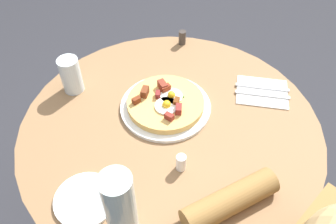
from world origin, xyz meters
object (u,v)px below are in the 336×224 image
Objects in this scene: knife at (262,95)px; pepper_shaker at (182,38)px; fork at (262,87)px; salt_shaker at (181,163)px; pizza_plate at (166,107)px; breakfast_pizza at (165,102)px; bread_plate at (85,200)px; water_glass at (71,75)px; dining_table at (170,159)px; water_bottle at (121,209)px.

knife is 0.39m from pepper_shaker.
fork is 0.04m from knife.
salt_shaker is at bearing 55.50° from knife.
fork is at bearing -90.00° from knife.
pizza_plate is 0.33m from knife.
bread_plate is at bearing -167.12° from breakfast_pizza.
breakfast_pizza reaches higher than pepper_shaker.
pepper_shaker reaches higher than salt_shaker.
water_glass is 0.46m from pepper_shaker.
dining_table is at bearing -122.88° from breakfast_pizza.
pizza_plate is 5.57× the size of salt_shaker.
breakfast_pizza is at bearing 31.97° from water_bottle.
dining_table is at bearing 4.10° from bread_plate.
water_bottle is at bearing -148.03° from breakfast_pizza.
pizza_plate is 0.39m from bread_plate.
water_bottle is at bearing 59.98° from fork.
water_glass reaches higher than pepper_shaker.
fork is 1.00× the size of knife.
water_bottle is (-0.37, -0.23, 0.11)m from pizza_plate.
water_glass is (-0.16, 0.28, 0.04)m from breakfast_pizza.
water_glass is at bearing 118.82° from pizza_plate.
pepper_shaker is (0.33, 0.26, 0.21)m from dining_table.
dining_table is 5.77× the size of bread_plate.
dining_table is 17.81× the size of salt_shaker.
breakfast_pizza reaches higher than fork.
dining_table is 0.44m from water_glass.
knife is at bearing -35.59° from breakfast_pizza.
salt_shaker is at bearing -125.18° from dining_table.
knife is 0.75× the size of water_bottle.
salt_shaker is (0.02, -0.48, -0.04)m from water_glass.
pizza_plate is at bearing -61.18° from water_glass.
knife is at bearing -9.07° from bread_plate.
knife is at bearing -93.56° from pepper_shaker.
dining_table is 16.85× the size of pepper_shaker.
knife reaches higher than dining_table.
bread_plate is 0.90× the size of knife.
water_glass is at bearing 58.73° from bread_plate.
breakfast_pizza is at bearing 87.23° from pizza_plate.
pepper_shaker is (0.45, -0.08, -0.04)m from water_glass.
water_bottle reaches higher than pizza_plate.
bread_plate is 0.27m from salt_shaker.
bread_plate is at bearing 96.87° from water_bottle.
water_glass is at bearing 6.70° from knife.
knife is 0.64m from water_glass.
fork is (0.30, -0.17, 0.00)m from pizza_plate.
water_bottle is (-0.32, -0.17, 0.30)m from dining_table.
pizza_plate is 1.62× the size of knife.
pepper_shaker is at bearing 23.16° from bread_plate.
water_glass is (-0.16, 0.28, 0.06)m from pizza_plate.
water_glass reaches higher than bread_plate.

